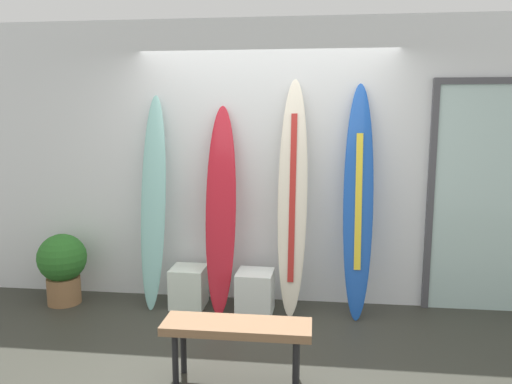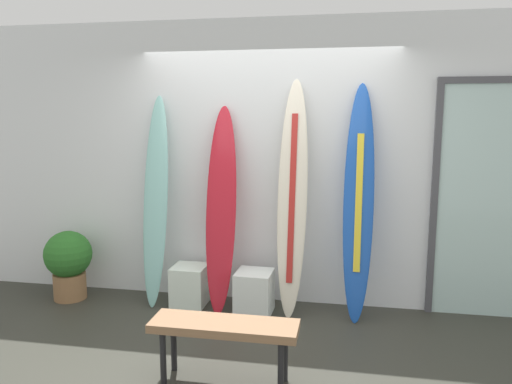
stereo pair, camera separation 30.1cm
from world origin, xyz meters
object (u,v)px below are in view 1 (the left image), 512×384
(display_block_left, at_px, (255,292))
(potted_plant, at_px, (62,265))
(surfboard_cobalt, at_px, (358,201))
(bench, at_px, (237,331))
(display_block_center, at_px, (189,287))
(surfboard_seafoam, at_px, (153,202))
(surfboard_ivory, at_px, (293,198))
(glass_door, at_px, (489,194))
(surfboard_crimson, at_px, (221,209))

(display_block_left, bearing_deg, potted_plant, 179.25)
(surfboard_cobalt, bearing_deg, display_block_left, -172.83)
(display_block_left, distance_m, bench, 1.27)
(display_block_left, distance_m, display_block_center, 0.69)
(surfboard_seafoam, distance_m, surfboard_cobalt, 1.97)
(surfboard_ivory, bearing_deg, potted_plant, -177.46)
(surfboard_seafoam, height_order, bench, surfboard_seafoam)
(glass_door, relative_size, potted_plant, 3.12)
(surfboard_crimson, bearing_deg, surfboard_seafoam, 178.19)
(surfboard_crimson, xyz_separation_m, display_block_left, (0.34, -0.09, -0.78))
(surfboard_ivory, height_order, bench, surfboard_ivory)
(surfboard_ivory, distance_m, potted_plant, 2.40)
(display_block_left, bearing_deg, surfboard_seafoam, 173.49)
(surfboard_cobalt, bearing_deg, surfboard_crimson, -178.87)
(display_block_left, bearing_deg, display_block_center, 170.98)
(display_block_center, bearing_deg, display_block_left, -9.02)
(display_block_left, xyz_separation_m, potted_plant, (-1.94, 0.03, 0.20))
(surfboard_seafoam, relative_size, glass_door, 0.94)
(surfboard_seafoam, bearing_deg, glass_door, 4.20)
(surfboard_cobalt, height_order, potted_plant, surfboard_cobalt)
(surfboard_crimson, distance_m, surfboard_ivory, 0.69)
(bench, bearing_deg, glass_door, 36.77)
(surfboard_seafoam, bearing_deg, surfboard_cobalt, 0.12)
(surfboard_seafoam, height_order, display_block_center, surfboard_seafoam)
(surfboard_crimson, xyz_separation_m, potted_plant, (-1.60, -0.07, -0.58))
(glass_door, bearing_deg, bench, -143.23)
(surfboard_seafoam, height_order, display_block_left, surfboard_seafoam)
(glass_door, bearing_deg, surfboard_crimson, -174.21)
(surfboard_cobalt, xyz_separation_m, potted_plant, (-2.90, -0.09, -0.69))
(surfboard_seafoam, bearing_deg, surfboard_ivory, 0.48)
(surfboard_crimson, relative_size, bench, 1.90)
(surfboard_seafoam, bearing_deg, potted_plant, -174.47)
(display_block_center, distance_m, glass_door, 3.02)
(display_block_left, relative_size, potted_plant, 0.58)
(surfboard_seafoam, relative_size, display_block_center, 5.28)
(surfboard_cobalt, xyz_separation_m, glass_door, (1.23, 0.23, 0.05))
(surfboard_ivory, bearing_deg, surfboard_crimson, -177.27)
(display_block_left, xyz_separation_m, bench, (0.02, -1.26, 0.19))
(surfboard_ivory, xyz_separation_m, potted_plant, (-2.29, -0.10, -0.71))
(surfboard_ivory, height_order, display_block_center, surfboard_ivory)
(display_block_center, relative_size, potted_plant, 0.55)
(surfboard_seafoam, xyz_separation_m, potted_plant, (-0.93, -0.09, -0.64))
(bench, bearing_deg, surfboard_seafoam, 127.02)
(bench, bearing_deg, potted_plant, 146.85)
(display_block_center, height_order, bench, bench)
(surfboard_cobalt, distance_m, potted_plant, 2.98)
(glass_door, height_order, bench, glass_door)
(display_block_left, xyz_separation_m, glass_door, (2.18, 0.35, 0.94))
(surfboard_seafoam, bearing_deg, display_block_center, -1.38)
(surfboard_crimson, distance_m, potted_plant, 1.71)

